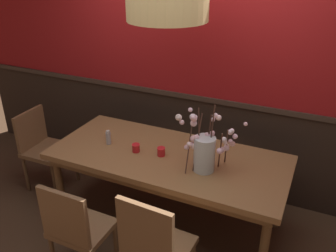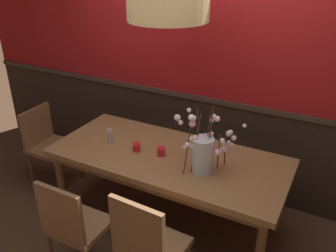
# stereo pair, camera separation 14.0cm
# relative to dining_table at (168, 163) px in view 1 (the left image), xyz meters

# --- Properties ---
(ground_plane) EXTENTS (24.00, 24.00, 0.00)m
(ground_plane) POSITION_rel_dining_table_xyz_m (0.00, 0.00, -0.67)
(ground_plane) COLOR #4C3321
(back_wall) EXTENTS (5.83, 0.14, 2.90)m
(back_wall) POSITION_rel_dining_table_xyz_m (0.00, 0.81, 0.77)
(back_wall) COLOR #2D2119
(back_wall) RESTS_ON ground
(dining_table) EXTENTS (2.09, 0.92, 0.75)m
(dining_table) POSITION_rel_dining_table_xyz_m (0.00, 0.00, 0.00)
(dining_table) COLOR olive
(dining_table) RESTS_ON ground
(chair_far_side_right) EXTENTS (0.45, 0.41, 0.93)m
(chair_far_side_right) POSITION_rel_dining_table_xyz_m (0.35, 0.86, -0.13)
(chair_far_side_right) COLOR brown
(chair_far_side_right) RESTS_ON ground
(chair_near_side_left) EXTENTS (0.43, 0.38, 0.90)m
(chair_near_side_left) POSITION_rel_dining_table_xyz_m (-0.34, -0.89, -0.16)
(chair_near_side_left) COLOR brown
(chair_near_side_left) RESTS_ON ground
(chair_near_side_right) EXTENTS (0.44, 0.44, 0.98)m
(chair_near_side_right) POSITION_rel_dining_table_xyz_m (0.29, -0.85, -0.12)
(chair_near_side_right) COLOR brown
(chair_near_side_right) RESTS_ON ground
(chair_head_west_end) EXTENTS (0.45, 0.45, 0.87)m
(chair_head_west_end) POSITION_rel_dining_table_xyz_m (-1.49, 0.00, -0.17)
(chair_head_west_end) COLOR brown
(chair_head_west_end) RESTS_ON ground
(chair_far_side_left) EXTENTS (0.47, 0.42, 0.96)m
(chair_far_side_left) POSITION_rel_dining_table_xyz_m (-0.36, 0.86, -0.13)
(chair_far_side_left) COLOR brown
(chair_far_side_left) RESTS_ON ground
(vase_with_blossoms) EXTENTS (0.54, 0.32, 0.59)m
(vase_with_blossoms) POSITION_rel_dining_table_xyz_m (0.37, -0.09, 0.26)
(vase_with_blossoms) COLOR silver
(vase_with_blossoms) RESTS_ON dining_table
(candle_holder_nearer_center) EXTENTS (0.07, 0.07, 0.08)m
(candle_holder_nearer_center) POSITION_rel_dining_table_xyz_m (-0.05, -0.04, 0.12)
(candle_holder_nearer_center) COLOR red
(candle_holder_nearer_center) RESTS_ON dining_table
(candle_holder_nearer_edge) EXTENTS (0.07, 0.07, 0.08)m
(candle_holder_nearer_edge) POSITION_rel_dining_table_xyz_m (-0.28, -0.07, 0.12)
(candle_holder_nearer_edge) COLOR red
(candle_holder_nearer_edge) RESTS_ON dining_table
(condiment_bottle) EXTENTS (0.05, 0.05, 0.14)m
(condiment_bottle) POSITION_rel_dining_table_xyz_m (-0.59, -0.05, 0.15)
(condiment_bottle) COLOR #ADADB2
(condiment_bottle) RESTS_ON dining_table
(pendant_lamp) EXTENTS (0.63, 0.63, 1.02)m
(pendant_lamp) POSITION_rel_dining_table_xyz_m (-0.05, 0.10, 1.36)
(pendant_lamp) COLOR tan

